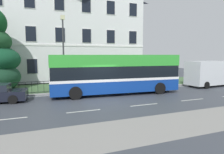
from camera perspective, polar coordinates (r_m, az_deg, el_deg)
name	(u,v)px	position (r m, az deg, el deg)	size (l,w,h in m)	color
ground_plane	(101,99)	(15.18, -3.21, -6.10)	(60.00, 56.00, 0.18)	#3E424B
georgian_townhouse	(66,27)	(29.23, -12.83, 13.58)	(18.50, 10.59, 13.77)	silver
iron_verge_railing	(88,84)	(18.16, -6.76, -2.06)	(12.17, 0.04, 0.97)	black
single_decker_bus	(116,74)	(16.67, 1.05, 0.99)	(10.68, 3.17, 3.24)	navy
white_panel_van	(209,73)	(23.10, 25.54, 0.91)	(5.52, 2.45, 2.60)	silver
street_lamp_post	(63,48)	(18.66, -13.54, 8.07)	(0.36, 0.24, 6.54)	#333338
litter_bin	(116,81)	(19.81, 1.21, -1.16)	(0.57, 0.57, 1.11)	#23472D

